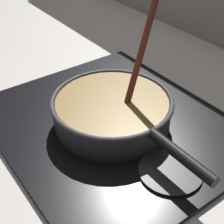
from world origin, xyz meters
TOP-DOWN VIEW (x-y plane):
  - hob_plate at (0.09, 0.25)m, footprint 0.56×0.48m
  - burner_ring at (0.09, 0.25)m, footprint 0.19×0.19m
  - spare_burner at (0.28, 0.25)m, footprint 0.12×0.12m
  - cooking_pan at (0.09, 0.25)m, footprint 0.42×0.27m

SIDE VIEW (x-z plane):
  - hob_plate at x=0.09m, z-range 0.00..0.01m
  - spare_burner at x=0.28m, z-range 0.01..0.02m
  - burner_ring at x=0.09m, z-range 0.01..0.02m
  - cooking_pan at x=0.09m, z-range -0.09..0.19m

